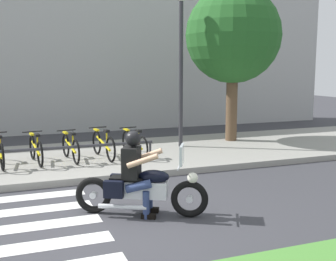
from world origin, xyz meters
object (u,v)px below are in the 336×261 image
bicycle_5 (103,145)px  bike_rack (37,150)px  bicycle_6 (134,143)px  tree_near_rack (233,36)px  bicycle_4 (71,147)px  motorcycle (141,189)px  street_lamp (181,57)px  rider (136,167)px  bicycle_3 (36,149)px

bicycle_5 → bike_rack: bicycle_5 is taller
bicycle_6 → tree_near_rack: tree_near_rack is taller
bicycle_4 → bicycle_6: bicycle_4 is taller
motorcycle → tree_near_rack: bearing=48.4°
bicycle_4 → tree_near_rack: bearing=13.2°
bicycle_6 → motorcycle: bearing=-104.8°
bike_rack → street_lamp: bearing=18.4°
bicycle_4 → bicycle_5: bearing=-0.0°
rider → tree_near_rack: tree_near_rack is taller
tree_near_rack → bicycle_3: bearing=-168.5°
bicycle_6 → street_lamp: (1.66, 0.82, 2.26)m
motorcycle → rider: size_ratio=1.43×
rider → street_lamp: street_lamp is taller
bike_rack → street_lamp: street_lamp is taller
bicycle_6 → bike_rack: (-2.47, -0.56, 0.09)m
street_lamp → tree_near_rack: tree_near_rack is taller
rider → bicycle_6: (1.12, 3.95, -0.34)m
bicycle_3 → street_lamp: size_ratio=0.35×
bike_rack → rider: bearing=-68.3°
bicycle_4 → bicycle_3: bearing=-180.0°
bicycle_4 → bicycle_6: (1.65, 0.00, -0.01)m
rider → bicycle_6: rider is taller
motorcycle → bicycle_4: motorcycle is taller
rider → street_lamp: 5.85m
motorcycle → bike_rack: bearing=112.4°
bicycle_3 → bike_rack: bicycle_3 is taller
bike_rack → tree_near_rack: (6.04, 1.78, 2.84)m
motorcycle → bicycle_6: size_ratio=1.22×
rider → street_lamp: size_ratio=0.31×
bicycle_6 → bike_rack: bicycle_6 is taller
street_lamp → bicycle_5: bearing=-161.6°
bike_rack → bicycle_5: bearing=18.6°
bicycle_6 → street_lamp: bearing=26.4°
bicycle_4 → tree_near_rack: tree_near_rack is taller
bicycle_4 → bike_rack: bearing=-146.1°
bicycle_3 → street_lamp: bearing=11.3°
rider → bike_rack: bearing=111.7°
rider → bicycle_3: size_ratio=0.89×
bicycle_4 → bike_rack: 1.00m
bicycle_5 → street_lamp: 3.45m
bicycle_5 → bicycle_6: bearing=0.1°
bicycle_4 → street_lamp: 4.09m
bicycle_4 → bicycle_5: (0.83, -0.00, 0.01)m
bicycle_3 → tree_near_rack: size_ratio=0.33×
bicycle_3 → bicycle_4: (0.83, 0.00, -0.00)m
motorcycle → bicycle_4: (-0.59, 3.99, 0.04)m
motorcycle → rider: rider is taller
bicycle_6 → tree_near_rack: (3.56, 1.22, 2.93)m
bike_rack → tree_near_rack: tree_near_rack is taller
bicycle_5 → tree_near_rack: bearing=15.6°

